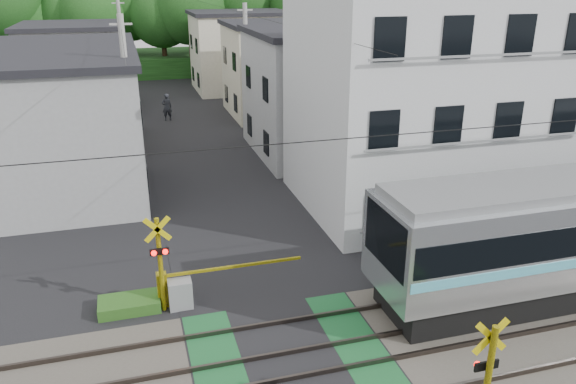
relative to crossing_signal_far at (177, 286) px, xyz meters
name	(u,v)px	position (x,y,z in m)	size (l,w,h in m)	color
ground	(294,366)	(2.59, -3.65, -0.71)	(120.00, 120.00, 0.00)	black
track_bed	(294,365)	(2.59, -3.65, -0.67)	(120.00, 120.00, 0.14)	#47423A
crossing_signal_far	(177,286)	(0.00, 0.00, 0.00)	(4.74, 0.65, 3.09)	yellow
apartment_block	(424,97)	(11.09, 5.84, 3.94)	(10.20, 8.36, 9.30)	silver
houses_row	(184,78)	(2.84, 22.27, 2.53)	(22.07, 31.35, 6.80)	#9DA0A2
tree_hill	(159,16)	(3.06, 44.95, 5.04)	(40.00, 13.63, 11.46)	#20501A
catenary	(514,208)	(8.59, -3.62, 2.98)	(60.00, 5.04, 7.00)	#2D2D33
utility_poles	(166,72)	(1.53, 19.35, 3.37)	(7.90, 42.00, 8.00)	#A5A5A0
pedestrian	(167,107)	(1.73, 24.27, 0.24)	(0.69, 0.45, 1.90)	#272930
weed_patches	(359,350)	(4.34, -3.74, -0.53)	(10.25, 8.80, 0.40)	#2D5E1E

